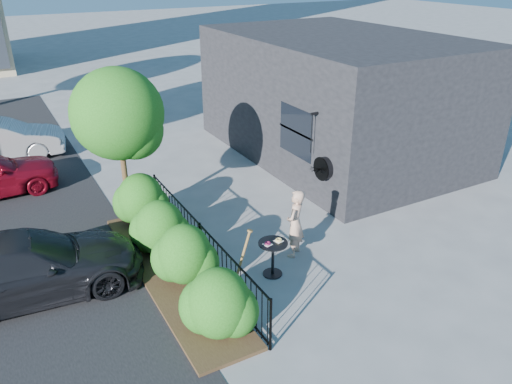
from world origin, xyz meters
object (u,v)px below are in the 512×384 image
woman (295,224)px  shovel (239,269)px  cafe_table (273,253)px  car_silver (0,140)px  patio_tree (121,119)px  car_darkgrey (23,267)px

woman → shovel: 1.99m
cafe_table → car_silver: (-4.51, 10.44, 0.12)m
woman → cafe_table: bearing=-11.1°
patio_tree → woman: size_ratio=2.43×
patio_tree → shovel: 4.74m
cafe_table → woman: woman is taller
patio_tree → car_silver: (-2.56, 6.65, -2.09)m
patio_tree → car_silver: bearing=111.0°
woman → car_silver: (-5.36, 10.00, -0.14)m
car_darkgrey → shovel: bearing=-115.7°
cafe_table → car_silver: car_silver is taller
shovel → car_darkgrey: 4.29m
woman → car_darkgrey: bearing=-52.4°
woman → shovel: bearing=-15.7°
car_silver → woman: bearing=-142.0°
patio_tree → shovel: bearing=-76.7°
cafe_table → car_darkgrey: 5.03m
patio_tree → woman: 4.78m
shovel → car_silver: size_ratio=0.37×
cafe_table → shovel: bearing=-160.9°
patio_tree → car_darkgrey: 4.01m
patio_tree → car_darkgrey: size_ratio=0.85×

